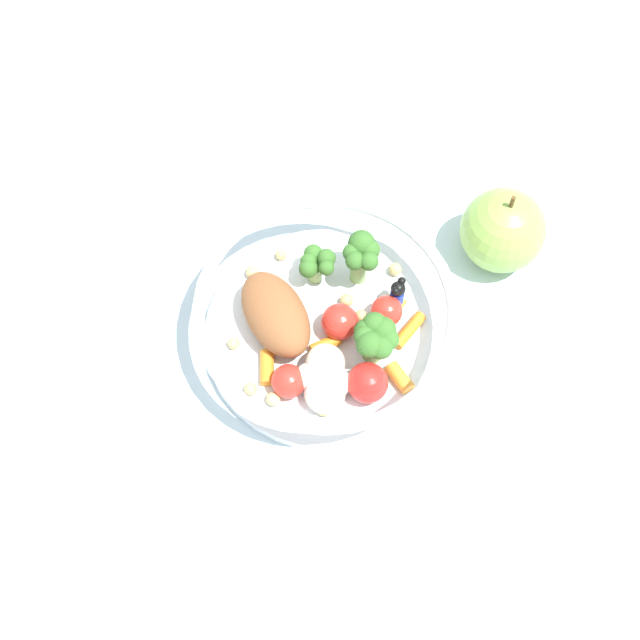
# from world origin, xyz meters

# --- Properties ---
(ground_plane) EXTENTS (2.40, 2.40, 0.00)m
(ground_plane) POSITION_xyz_m (0.00, 0.00, 0.00)
(ground_plane) COLOR silver
(food_container) EXTENTS (0.21, 0.21, 0.06)m
(food_container) POSITION_xyz_m (-0.02, 0.00, 0.03)
(food_container) COLOR white
(food_container) RESTS_ON ground_plane
(loose_apple) EXTENTS (0.07, 0.07, 0.08)m
(loose_apple) POSITION_xyz_m (0.07, -0.15, 0.04)
(loose_apple) COLOR #8CB74C
(loose_apple) RESTS_ON ground_plane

